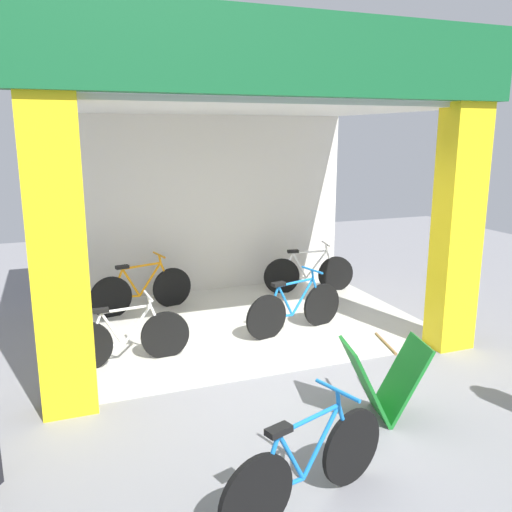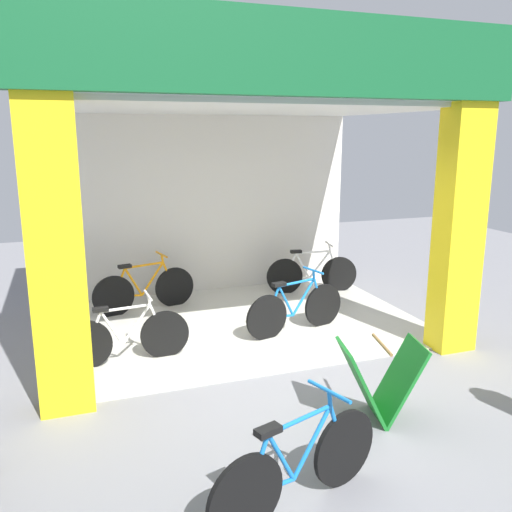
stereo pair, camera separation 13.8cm
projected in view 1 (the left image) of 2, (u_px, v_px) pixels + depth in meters
The scene contains 8 objects.
ground_plane at pixel (284, 373), 5.95m from camera, with size 17.94×17.94×0.00m, color gray.
shop_facade at pixel (234, 182), 7.03m from camera, with size 5.17×3.77×3.72m.
bicycle_inside_0 at pixel (126, 338), 6.11m from camera, with size 1.46×0.40×0.80m.
bicycle_inside_1 at pixel (142, 290), 7.90m from camera, with size 1.53×0.44×0.85m.
bicycle_inside_2 at pixel (295, 309), 7.09m from camera, with size 1.49×0.46×0.84m.
bicycle_inside_3 at pixel (309, 273), 8.89m from camera, with size 1.50×0.43×0.84m.
bicycle_parked_0 at pixel (307, 466), 3.74m from camera, with size 1.45×0.54×0.83m.
sandwich_board_sign at pixel (383, 380), 4.97m from camera, with size 0.83×0.64×0.75m.
Camera 1 is at (-2.24, -5.04, 2.60)m, focal length 37.69 mm.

